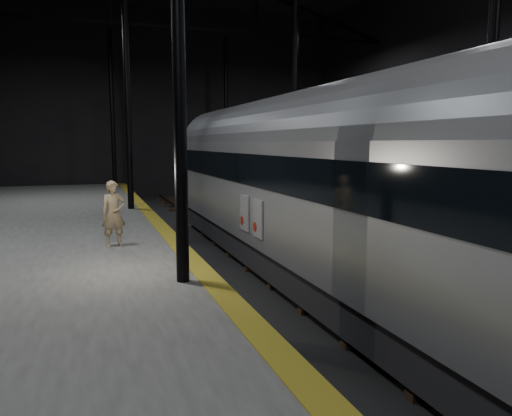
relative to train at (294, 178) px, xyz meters
name	(u,v)px	position (x,y,z in m)	size (l,w,h in m)	color
ground	(282,268)	(0.00, 0.81, -2.83)	(44.00, 44.00, 0.00)	black
platform_left	(12,272)	(-7.50, 0.81, -2.33)	(9.00, 43.80, 1.00)	#494947
platform_right	(479,237)	(7.50, 0.81, -2.33)	(9.00, 43.80, 1.00)	#494947
tactile_strip	(176,242)	(-3.25, 0.81, -1.82)	(0.50, 43.80, 0.01)	olive
track	(282,266)	(0.00, 0.81, -2.76)	(2.40, 43.00, 0.24)	#3F3328
train	(294,178)	(0.00, 0.00, 0.00)	(2.84, 18.96, 5.07)	#999BA0
woman	(114,214)	(-4.92, 0.91, -0.93)	(0.65, 0.43, 1.79)	tan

